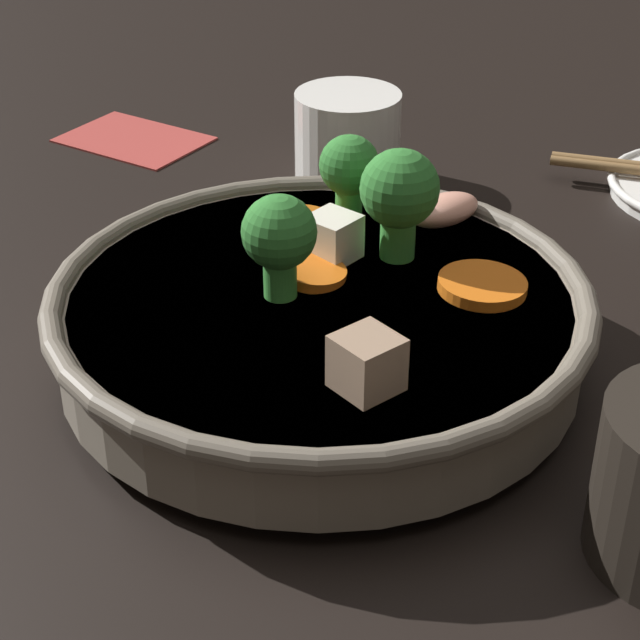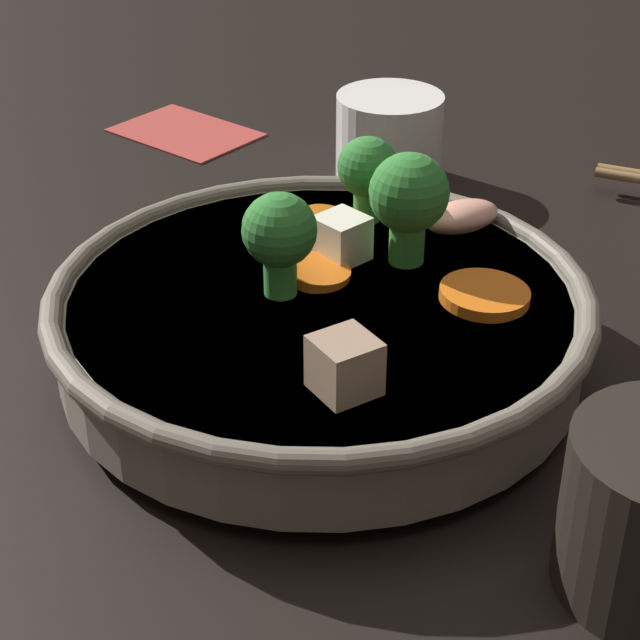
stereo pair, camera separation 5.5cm
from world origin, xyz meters
The scene contains 4 objects.
ground_plane centered at (0.00, 0.00, 0.00)m, with size 3.00×3.00×0.00m, color black.
stirfry_bowl centered at (0.00, 0.00, 0.04)m, with size 0.28×0.28×0.11m.
tea_cup centered at (-0.17, 0.19, 0.03)m, with size 0.08×0.08×0.06m.
napkin centered at (-0.34, 0.13, 0.00)m, with size 0.12×0.10×0.00m.
Camera 1 is at (0.34, -0.33, 0.32)m, focal length 60.00 mm.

